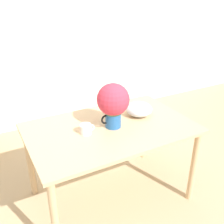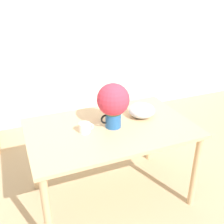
% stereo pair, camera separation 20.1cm
% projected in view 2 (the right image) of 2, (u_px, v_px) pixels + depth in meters
% --- Properties ---
extents(ground_plane, '(12.00, 12.00, 0.00)m').
position_uv_depth(ground_plane, '(116.00, 211.00, 2.47)').
color(ground_plane, tan).
extents(wall_back, '(8.00, 0.05, 2.60)m').
position_uv_depth(wall_back, '(57.00, 35.00, 3.65)').
color(wall_back, '#EDE5CC').
rests_on(wall_back, ground_plane).
extents(table, '(1.46, 0.93, 0.79)m').
position_uv_depth(table, '(111.00, 136.00, 2.37)').
color(table, tan).
rests_on(table, ground_plane).
extents(flower_vase, '(0.28, 0.28, 0.40)m').
position_uv_depth(flower_vase, '(113.00, 103.00, 2.23)').
color(flower_vase, '#235B9E').
rests_on(flower_vase, table).
extents(coffee_mug, '(0.13, 0.10, 0.09)m').
position_uv_depth(coffee_mug, '(85.00, 128.00, 2.22)').
color(coffee_mug, white).
rests_on(coffee_mug, table).
extents(white_bowl, '(0.25, 0.25, 0.13)m').
position_uv_depth(white_bowl, '(142.00, 110.00, 2.48)').
color(white_bowl, silver).
rests_on(white_bowl, table).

